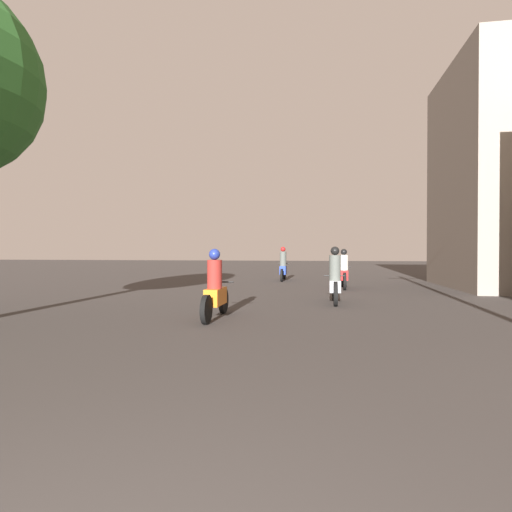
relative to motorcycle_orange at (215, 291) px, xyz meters
name	(u,v)px	position (x,y,z in m)	size (l,w,h in m)	color
motorcycle_orange	(215,291)	(0.00, 0.00, 0.00)	(0.60, 2.03, 1.51)	black
motorcycle_silver	(335,281)	(2.65, 2.98, 0.03)	(0.60, 1.91, 1.59)	black
motorcycle_red	(344,272)	(3.15, 7.57, 0.02)	(0.60, 2.03, 1.55)	black
motorcycle_blue	(283,267)	(0.43, 11.32, 0.07)	(0.60, 2.12, 1.68)	black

